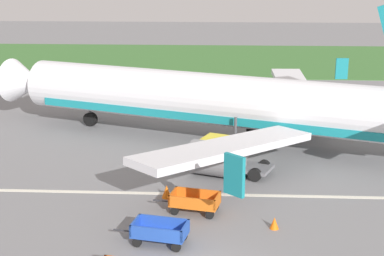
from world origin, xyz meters
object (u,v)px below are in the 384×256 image
at_px(traffic_cone_mid_apron, 167,192).
at_px(service_truck_beside_carts, 224,154).
at_px(airplane, 226,102).
at_px(baggage_cart_third_in_row, 160,232).
at_px(baggage_cart_fourth_in_row, 195,202).
at_px(traffic_cone_near_plane, 274,223).

bearing_deg(traffic_cone_mid_apron, service_truck_beside_carts, 54.95).
bearing_deg(service_truck_beside_carts, airplane, 88.36).
distance_m(baggage_cart_third_in_row, baggage_cart_fourth_in_row, 3.86).
bearing_deg(traffic_cone_mid_apron, traffic_cone_near_plane, -32.59).
bearing_deg(airplane, service_truck_beside_carts, -91.64).
bearing_deg(baggage_cart_third_in_row, traffic_cone_near_plane, 18.85).
bearing_deg(baggage_cart_third_in_row, airplane, 78.92).
relative_size(baggage_cart_third_in_row, traffic_cone_near_plane, 6.11).
xyz_separation_m(baggage_cart_fourth_in_row, traffic_cone_mid_apron, (-1.64, 1.88, -0.24)).
height_order(airplane, traffic_cone_near_plane, airplane).
height_order(baggage_cart_third_in_row, baggage_cart_fourth_in_row, same).
xyz_separation_m(airplane, traffic_cone_mid_apron, (-3.32, -10.50, -2.69)).
xyz_separation_m(baggage_cart_fourth_in_row, traffic_cone_near_plane, (3.99, -1.72, -0.31)).
bearing_deg(baggage_cart_fourth_in_row, airplane, 82.28).
distance_m(airplane, baggage_cart_third_in_row, 16.45).
bearing_deg(baggage_cart_third_in_row, baggage_cart_fourth_in_row, 67.95).
height_order(airplane, baggage_cart_third_in_row, airplane).
height_order(airplane, baggage_cart_fourth_in_row, airplane).
bearing_deg(airplane, traffic_cone_near_plane, -80.67).
bearing_deg(traffic_cone_mid_apron, airplane, 72.45).
distance_m(traffic_cone_near_plane, traffic_cone_mid_apron, 6.69).
bearing_deg(baggage_cart_third_in_row, traffic_cone_mid_apron, 92.02).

